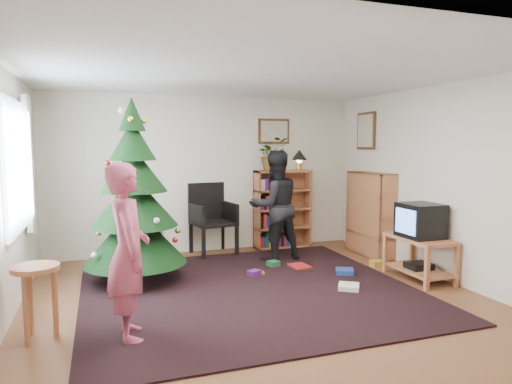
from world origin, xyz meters
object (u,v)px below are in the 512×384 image
object	(u,v)px
picture_right	(366,131)
bookshelf_back	(283,208)
christmas_tree	(134,207)
crt_tv	(420,220)
table_lamp	(299,156)
bookshelf_right	(370,213)
potted_plant	(272,154)
person_standing	(128,252)
person_by_chair	(275,206)
armchair	(211,215)
picture_back	(274,131)
stool	(36,282)
tv_stand	(419,254)

from	to	relation	value
picture_right	bookshelf_back	bearing A→B (deg)	154.09
christmas_tree	crt_tv	xyz separation A→B (m)	(3.46, -1.06, -0.19)
picture_right	bookshelf_back	xyz separation A→B (m)	(-1.21, 0.59, -1.29)
bookshelf_back	table_lamp	world-z (taller)	table_lamp
bookshelf_right	potted_plant	size ratio (longest dim) A/B	2.38
person_standing	table_lamp	bearing A→B (deg)	-47.93
christmas_tree	person_by_chair	bearing A→B (deg)	12.43
crt_tv	picture_right	bearing A→B (deg)	81.43
christmas_tree	crt_tv	bearing A→B (deg)	-16.97
armchair	table_lamp	distance (m)	1.79
picture_right	table_lamp	xyz separation A→B (m)	(-0.91, 0.59, -0.42)
bookshelf_right	person_by_chair	xyz separation A→B (m)	(-1.53, 0.18, 0.16)
table_lamp	person_by_chair	bearing A→B (deg)	-133.41
bookshelf_back	table_lamp	bearing A→B (deg)	0.00
armchair	potted_plant	distance (m)	1.41
crt_tv	potted_plant	bearing A→B (deg)	116.70
picture_back	stool	distance (m)	4.63
picture_right	potted_plant	distance (m)	1.58
tv_stand	picture_right	bearing A→B (deg)	81.52
person_by_chair	bookshelf_back	bearing A→B (deg)	-125.18
stool	person_by_chair	xyz separation A→B (m)	(3.01, 1.92, 0.30)
picture_right	crt_tv	xyz separation A→B (m)	(-0.26, -1.71, -1.18)
stool	potted_plant	size ratio (longest dim) A/B	1.24
picture_back	table_lamp	size ratio (longest dim) A/B	1.61
picture_right	person_standing	bearing A→B (deg)	-148.83
bookshelf_back	potted_plant	distance (m)	0.93
stool	potted_plant	xyz separation A→B (m)	(3.26, 2.72, 1.05)
bookshelf_back	picture_right	bearing A→B (deg)	-25.91
crt_tv	stool	bearing A→B (deg)	-174.61
christmas_tree	bookshelf_back	distance (m)	2.81
picture_back	bookshelf_back	size ratio (longest dim) A/B	0.42
person_standing	potted_plant	distance (m)	3.93
tv_stand	armchair	xyz separation A→B (m)	(-2.19, 2.28, 0.28)
crt_tv	stool	distance (m)	4.44
bookshelf_right	potted_plant	distance (m)	1.85
table_lamp	picture_right	bearing A→B (deg)	-32.82
bookshelf_back	table_lamp	xyz separation A→B (m)	(0.30, 0.00, 0.87)
picture_right	crt_tv	size ratio (longest dim) A/B	1.21
christmas_tree	table_lamp	size ratio (longest dim) A/B	6.74
tv_stand	bookshelf_right	bearing A→B (deg)	84.83
christmas_tree	tv_stand	bearing A→B (deg)	-16.96
potted_plant	crt_tv	bearing A→B (deg)	-63.30
tv_stand	potted_plant	world-z (taller)	potted_plant
christmas_tree	tv_stand	distance (m)	3.67
picture_back	bookshelf_right	distance (m)	2.07
crt_tv	stool	world-z (taller)	crt_tv
armchair	person_standing	distance (m)	3.28
bookshelf_right	picture_back	bearing A→B (deg)	47.02
christmas_tree	person_by_chair	distance (m)	2.11
armchair	table_lamp	xyz separation A→B (m)	(1.53, 0.02, 0.92)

